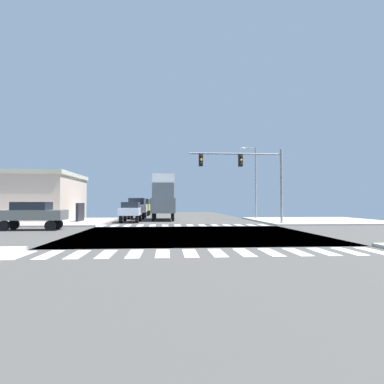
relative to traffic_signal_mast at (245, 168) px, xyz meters
name	(u,v)px	position (x,y,z in m)	size (l,w,h in m)	color
ground	(194,234)	(-4.81, -7.30, -4.69)	(90.00, 90.00, 0.05)	#44413E
sidewalk_corner_ne	(316,221)	(8.19, 4.70, -4.59)	(12.00, 12.00, 0.14)	#B2ADA3
sidewalk_corner_nw	(43,222)	(-17.81, 4.70, -4.59)	(12.00, 12.00, 0.14)	#B9AEA9
crosswalk_near	(204,253)	(-5.06, -14.60, -4.66)	(13.50, 2.00, 0.01)	white
crosswalk_far	(184,225)	(-5.06, 0.00, -4.66)	(13.50, 2.00, 0.01)	white
traffic_signal_mast	(245,168)	(0.00, 0.00, 0.00)	(7.74, 0.55, 6.26)	gray
street_lamp	(254,176)	(3.04, 8.80, 0.09)	(1.78, 0.32, 7.94)	gray
bank_building	(15,197)	(-21.85, 8.14, -2.25)	(13.75, 9.92, 4.81)	#BFA895
sedan_nearside_1	(32,213)	(-15.45, -3.80, -3.55)	(4.30, 1.80, 1.88)	black
box_truck_farside_1	(163,196)	(-6.81, 8.49, -2.10)	(2.40, 7.20, 4.85)	black
suv_crossing_1	(143,206)	(-9.81, 20.53, -3.27)	(1.96, 4.60, 2.34)	black
suv_leading_2	(137,206)	(-9.81, 11.40, -3.27)	(1.96, 4.60, 2.34)	black
sedan_trailing_2	(131,210)	(-9.81, 4.66, -3.55)	(1.80, 4.30, 1.88)	black
suv_middle_3	(148,205)	(-9.81, 31.39, -3.27)	(1.96, 4.60, 2.34)	black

